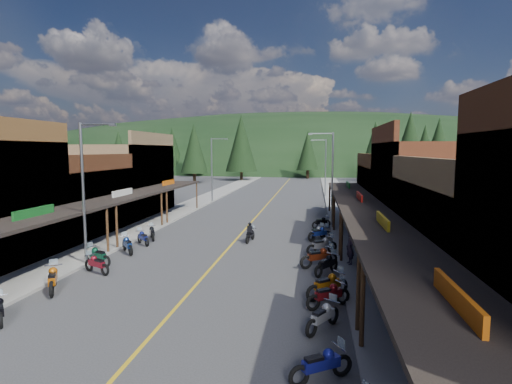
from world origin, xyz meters
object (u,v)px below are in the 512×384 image
at_px(pine_6, 511,150).
at_px(bike_west_6, 127,244).
at_px(pine_9, 425,151).
at_px(bike_east_9, 317,232).
at_px(pine_8, 155,153).
at_px(bike_west_3, 53,278).
at_px(streetlight_2, 331,174).
at_px(bike_east_2, 323,315).
at_px(pine_2, 241,143).
at_px(shop_east_3, 405,194).
at_px(pedestrian_east_b, 345,209).
at_px(bike_west_8, 152,232).
at_px(bike_east_6, 319,256).
at_px(shop_west_2, 62,202).
at_px(bike_east_3, 328,294).
at_px(shop_west_3, 120,180).
at_px(pine_4, 375,147).
at_px(bike_east_10, 321,222).
at_px(bike_east_8, 320,233).
at_px(bike_west_7, 143,237).
at_px(bike_east_7, 322,244).
at_px(pine_10, 194,149).
at_px(bike_east_5, 327,263).
at_px(pine_0, 119,150).
at_px(bike_east_4, 328,284).
at_px(pine_5, 439,144).
at_px(pine_1, 195,147).
at_px(bike_west_5, 98,255).
at_px(bike_west_4, 97,263).
at_px(pedestrian_east_a, 350,248).
at_px(pine_11, 410,146).
at_px(streetlight_3, 324,165).
at_px(shop_east_1, 502,241).
at_px(streetlight_1, 213,167).
at_px(bike_west_2, 0,309).
at_px(bike_east_1, 321,363).
at_px(pine_7, 172,147).
at_px(streetlight_0, 85,187).
at_px(pine_3, 308,150).

distance_m(pine_6, bike_west_6, 85.14).
height_order(pine_9, bike_east_9, pine_9).
xyz_separation_m(pine_8, bike_west_3, (15.76, -50.11, -5.32)).
distance_m(streetlight_2, bike_east_2, 20.74).
distance_m(pine_2, bike_east_9, 57.95).
distance_m(shop_east_3, pedestrian_east_b, 5.53).
xyz_separation_m(bike_west_8, bike_east_6, (11.98, -5.24, 0.09)).
height_order(shop_east_3, pine_6, pine_6).
relative_size(shop_west_2, bike_east_3, 5.17).
distance_m(pine_8, bike_west_3, 52.80).
distance_m(shop_west_3, pine_4, 58.27).
bearing_deg(bike_east_10, bike_east_8, -41.64).
height_order(pine_9, bike_west_6, pine_9).
xyz_separation_m(bike_west_7, bike_east_7, (12.16, -0.82, 0.09)).
relative_size(pine_2, pine_10, 1.21).
bearing_deg(bike_east_7, bike_east_5, -34.79).
distance_m(pine_0, pedestrian_east_b, 70.55).
height_order(pine_8, bike_east_4, pine_8).
bearing_deg(bike_west_8, bike_east_2, -75.96).
relative_size(pine_5, pedestrian_east_b, 7.90).
bearing_deg(bike_west_6, bike_west_7, 49.48).
relative_size(pine_1, pine_9, 1.16).
xyz_separation_m(pine_1, pedestrian_east_b, (32.44, -59.00, -6.20)).
xyz_separation_m(shop_west_2, bike_west_5, (7.26, -7.52, -1.93)).
xyz_separation_m(bike_west_4, bike_west_6, (-0.32, 4.16, 0.04)).
xyz_separation_m(pine_1, pine_5, (58.00, 2.00, 0.75)).
xyz_separation_m(shop_west_3, pine_0, (-26.22, 50.70, 2.96)).
distance_m(pedestrian_east_a, pedestrian_east_b, 15.06).
xyz_separation_m(pedestrian_east_a, pedestrian_east_b, (0.81, 15.04, -0.03)).
relative_size(pine_4, pine_11, 1.01).
bearing_deg(streetlight_3, shop_east_1, -79.83).
xyz_separation_m(bike_east_6, bike_east_7, (0.21, 2.80, -0.01)).
height_order(bike_west_8, bike_east_9, bike_west_8).
bearing_deg(shop_east_3, streetlight_1, 152.67).
xyz_separation_m(bike_west_2, bike_east_6, (12.05, 8.96, 0.13)).
distance_m(pine_4, bike_east_9, 58.90).
bearing_deg(bike_east_1, pine_7, 170.85).
height_order(pine_2, bike_west_4, pine_2).
relative_size(streetlight_0, bike_east_4, 3.50).
bearing_deg(bike_west_8, bike_east_3, -70.17).
bearing_deg(bike_east_10, streetlight_0, -84.63).
xyz_separation_m(bike_west_6, bike_east_10, (12.27, 10.12, -0.07)).
height_order(pine_4, pine_9, pine_4).
xyz_separation_m(shop_east_3, streetlight_2, (-6.80, -3.30, 1.93)).
xyz_separation_m(shop_east_1, pine_3, (-9.75, 73.90, 3.95)).
relative_size(shop_east_1, streetlight_2, 1.36).
bearing_deg(bike_east_1, streetlight_3, 147.03).
relative_size(bike_east_10, pedestrian_east_b, 1.07).
distance_m(pine_9, bike_west_8, 53.77).
bearing_deg(bike_east_8, streetlight_1, 172.89).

